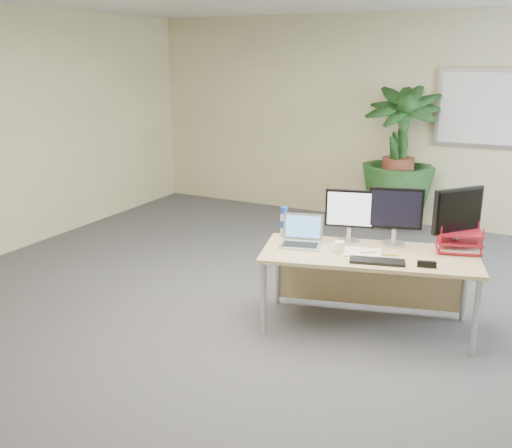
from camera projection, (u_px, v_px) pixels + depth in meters
The scene contains 17 objects.
floor at pixel (252, 347), 4.41m from camera, with size 8.00×8.00×0.00m, color #434347.
back_wall at pixel (392, 120), 7.45m from camera, with size 7.00×0.04×2.70m, color #BFB587.
whiteboard at pixel (492, 109), 6.84m from camera, with size 1.30×0.04×0.95m.
desk at pixel (369, 265), 4.67m from camera, with size 1.82×1.12×0.65m.
floor_plant at pixel (398, 171), 7.28m from camera, with size 0.84×0.84×1.50m, color #133413.
monitor_left at pixel (350, 213), 4.74m from camera, with size 0.40×0.18×0.45m.
monitor_right at pixel (395, 213), 4.66m from camera, with size 0.43×0.20×0.49m.
monitor_dark at pixel (457, 215), 4.53m from camera, with size 0.33×0.39×0.52m.
laptop at pixel (302, 237), 4.74m from camera, with size 0.40×0.37×0.24m.
keyboard at pixel (377, 261), 4.33m from camera, with size 0.41×0.14×0.02m, color black.
coffee_mug at pixel (339, 247), 4.53m from camera, with size 0.12×0.09×0.10m.
spiral_notebook at pixel (362, 252), 4.54m from camera, with size 0.30×0.23×0.01m, color white.
orange_pen at pixel (368, 252), 4.52m from camera, with size 0.01×0.01×0.14m, color #DB5418.
yellow_highlighter at pixel (389, 255), 4.48m from camera, with size 0.01×0.01×0.11m, color yellow.
water_bottle at pixel (284, 222), 4.93m from camera, with size 0.07×0.07×0.26m.
letter_tray at pixel (459, 243), 4.57m from camera, with size 0.39×0.33×0.16m.
stapler at pixel (427, 264), 4.23m from camera, with size 0.14×0.04×0.05m, color black.
Camera 1 is at (1.83, -3.52, 2.17)m, focal length 40.00 mm.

